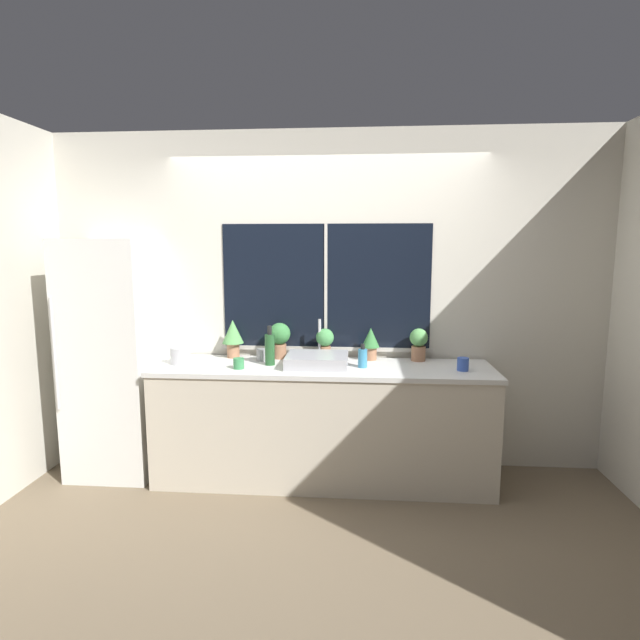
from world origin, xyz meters
TOP-DOWN VIEW (x-y plane):
  - ground_plane at (0.00, 0.00)m, footprint 14.00×14.00m
  - wall_back at (0.00, 0.68)m, footprint 8.00×0.09m
  - wall_left at (-2.25, 1.50)m, footprint 0.06×7.00m
  - wall_right at (2.25, 1.50)m, footprint 0.06×7.00m
  - counter at (0.00, 0.31)m, footprint 2.55×0.64m
  - refrigerator at (-1.64, 0.35)m, footprint 0.64×0.65m
  - sink at (-0.04, 0.30)m, footprint 0.46×0.44m
  - potted_plant_far_left at (-0.75, 0.54)m, footprint 0.17×0.17m
  - potted_plant_left at (-0.36, 0.54)m, footprint 0.17×0.17m
  - potted_plant_center at (0.00, 0.54)m, footprint 0.14×0.14m
  - potted_plant_right at (0.36, 0.54)m, footprint 0.14×0.14m
  - potted_plant_far_right at (0.74, 0.54)m, footprint 0.14×0.14m
  - soap_bottle at (0.30, 0.28)m, footprint 0.07×0.07m
  - bottle_tall at (-0.40, 0.31)m, footprint 0.07×0.07m
  - mug_blue at (1.02, 0.24)m, footprint 0.08×0.08m
  - mug_green at (-0.61, 0.17)m, footprint 0.08×0.08m
  - mug_grey at (-0.49, 0.45)m, footprint 0.09×0.09m
  - kettle at (-1.09, 0.28)m, footprint 0.15×0.15m

SIDE VIEW (x-z plane):
  - ground_plane at x=0.00m, z-range 0.00..0.00m
  - counter at x=0.00m, z-range 0.00..0.90m
  - refrigerator at x=-1.64m, z-range 0.00..1.85m
  - mug_green at x=-0.61m, z-range 0.90..0.98m
  - mug_grey at x=-0.49m, z-range 0.90..0.99m
  - sink at x=-0.04m, z-range 0.78..1.11m
  - mug_blue at x=1.02m, z-range 0.90..0.99m
  - kettle at x=-1.09m, z-range 0.90..1.04m
  - soap_bottle at x=0.30m, z-range 0.88..1.06m
  - bottle_tall at x=-0.40m, z-range 0.87..1.17m
  - potted_plant_far_right at x=0.74m, z-range 0.91..1.17m
  - potted_plant_center at x=0.00m, z-range 0.92..1.17m
  - potted_plant_right at x=0.36m, z-range 0.92..1.18m
  - potted_plant_left at x=-0.36m, z-range 0.93..1.22m
  - potted_plant_far_left at x=-0.75m, z-range 0.93..1.24m
  - wall_left at x=-2.25m, z-range 0.00..2.70m
  - wall_right at x=2.25m, z-range 0.00..2.70m
  - wall_back at x=0.00m, z-range 0.00..2.70m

